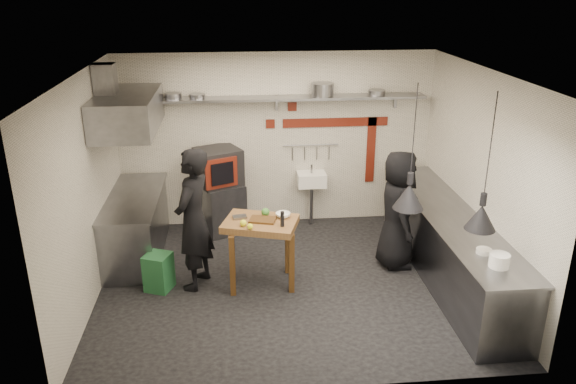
{
  "coord_description": "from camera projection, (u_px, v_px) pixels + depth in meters",
  "views": [
    {
      "loc": [
        -0.67,
        -6.59,
        3.86
      ],
      "look_at": [
        0.01,
        0.3,
        1.2
      ],
      "focal_mm": 35.0,
      "sensor_mm": 36.0,
      "label": 1
    }
  ],
  "objects": [
    {
      "name": "floor",
      "position": [
        290.0,
        283.0,
        7.57
      ],
      "size": [
        5.0,
        5.0,
        0.0
      ],
      "primitive_type": "plane",
      "color": "black",
      "rests_on": "ground"
    },
    {
      "name": "steel_tray",
      "position": [
        240.0,
        217.0,
        7.3
      ],
      "size": [
        0.2,
        0.15,
        0.03
      ],
      "primitive_type": "cube",
      "rotation": [
        0.0,
        0.0,
        0.16
      ],
      "color": "slate",
      "rests_on": "prep_table"
    },
    {
      "name": "green_bin",
      "position": [
        159.0,
        272.0,
        7.34
      ],
      "size": [
        0.41,
        0.41,
        0.5
      ],
      "primitive_type": "cube",
      "rotation": [
        0.0,
        0.0,
        -0.39
      ],
      "color": "#205C31",
      "rests_on": "floor"
    },
    {
      "name": "shelf_bracket_left",
      "position": [
        153.0,
        105.0,
        8.59
      ],
      "size": [
        0.04,
        0.06,
        0.24
      ],
      "primitive_type": "cube",
      "color": "slate",
      "rests_on": "wall_back"
    },
    {
      "name": "pan_mid_left",
      "position": [
        197.0,
        96.0,
        8.46
      ],
      "size": [
        0.3,
        0.3,
        0.07
      ],
      "primitive_type": "cylinder",
      "rotation": [
        0.0,
        0.0,
        -0.32
      ],
      "color": "slate",
      "rests_on": "back_shelf"
    },
    {
      "name": "chef_right",
      "position": [
        398.0,
        210.0,
        7.77
      ],
      "size": [
        0.6,
        0.86,
        1.69
      ],
      "primitive_type": "imported",
      "rotation": [
        0.0,
        0.0,
        1.49
      ],
      "color": "black",
      "rests_on": "floor"
    },
    {
      "name": "utensil_rail",
      "position": [
        311.0,
        145.0,
        9.06
      ],
      "size": [
        0.9,
        0.02,
        0.02
      ],
      "primitive_type": "cylinder",
      "rotation": [
        0.0,
        1.57,
        0.0
      ],
      "color": "slate",
      "rests_on": "wall_back"
    },
    {
      "name": "oven_door",
      "position": [
        221.0,
        173.0,
        8.46
      ],
      "size": [
        0.48,
        0.24,
        0.46
      ],
      "primitive_type": "cube",
      "rotation": [
        0.0,
        0.0,
        0.43
      ],
      "color": "#601B0F",
      "rests_on": "combi_oven"
    },
    {
      "name": "shelf_bracket_mid",
      "position": [
        276.0,
        103.0,
        8.77
      ],
      "size": [
        0.04,
        0.06,
        0.24
      ],
      "primitive_type": "cube",
      "color": "slate",
      "rests_on": "wall_back"
    },
    {
      "name": "prep_table",
      "position": [
        261.0,
        252.0,
        7.4
      ],
      "size": [
        1.07,
        0.88,
        0.92
      ],
      "primitive_type": null,
      "rotation": [
        0.0,
        0.0,
        -0.3
      ],
      "color": "brown",
      "rests_on": "floor"
    },
    {
      "name": "chef_left",
      "position": [
        193.0,
        220.0,
        7.19
      ],
      "size": [
        0.67,
        0.81,
        1.89
      ],
      "primitive_type": "imported",
      "rotation": [
        0.0,
        0.0,
        -1.94
      ],
      "color": "black",
      "rests_on": "floor"
    },
    {
      "name": "small_bowl_right",
      "position": [
        484.0,
        251.0,
        6.35
      ],
      "size": [
        0.2,
        0.2,
        0.05
      ],
      "primitive_type": "cylinder",
      "rotation": [
        0.0,
        0.0,
        0.13
      ],
      "color": "white",
      "rests_on": "counter_right_top"
    },
    {
      "name": "stock_pot",
      "position": [
        323.0,
        90.0,
        8.61
      ],
      "size": [
        0.44,
        0.44,
        0.2
      ],
      "primitive_type": "cylinder",
      "rotation": [
        0.0,
        0.0,
        0.34
      ],
      "color": "slate",
      "rests_on": "back_shelf"
    },
    {
      "name": "combi_oven",
      "position": [
        218.0,
        167.0,
        8.75
      ],
      "size": [
        0.81,
        0.79,
        0.58
      ],
      "primitive_type": "cube",
      "rotation": [
        0.0,
        0.0,
        0.43
      ],
      "color": "black",
      "rests_on": "oven_stand"
    },
    {
      "name": "red_band_vert",
      "position": [
        371.0,
        150.0,
        9.21
      ],
      "size": [
        0.14,
        0.02,
        1.1
      ],
      "primitive_type": "cube",
      "color": "#601B0F",
      "rests_on": "wall_back"
    },
    {
      "name": "lemon_b",
      "position": [
        250.0,
        226.0,
        6.97
      ],
      "size": [
        0.08,
        0.08,
        0.07
      ],
      "primitive_type": "sphere",
      "rotation": [
        0.0,
        0.0,
        -0.07
      ],
      "color": "yellow",
      "rests_on": "prep_table"
    },
    {
      "name": "wall_back",
      "position": [
        277.0,
        140.0,
        9.02
      ],
      "size": [
        5.0,
        0.04,
        2.8
      ],
      "primitive_type": "cube",
      "color": "beige",
      "rests_on": "floor"
    },
    {
      "name": "lemon_a",
      "position": [
        243.0,
        223.0,
        7.06
      ],
      "size": [
        0.1,
        0.1,
        0.09
      ],
      "primitive_type": "sphere",
      "rotation": [
        0.0,
        0.0,
        0.24
      ],
      "color": "yellow",
      "rests_on": "prep_table"
    },
    {
      "name": "plate_stack",
      "position": [
        499.0,
        261.0,
        6.03
      ],
      "size": [
        0.24,
        0.24,
        0.15
      ],
      "primitive_type": "cylinder",
      "rotation": [
        0.0,
        0.0,
        -0.14
      ],
      "color": "white",
      "rests_on": "counter_right_top"
    },
    {
      "name": "hood_duct",
      "position": [
        105.0,
        83.0,
        7.42
      ],
      "size": [
        0.28,
        0.28,
        0.5
      ],
      "primitive_type": "cube",
      "color": "slate",
      "rests_on": "ceiling"
    },
    {
      "name": "oven_stand",
      "position": [
        223.0,
        208.0,
        8.97
      ],
      "size": [
        0.78,
        0.75,
        0.8
      ],
      "primitive_type": "cube",
      "rotation": [
        0.0,
        0.0,
        0.43
      ],
      "color": "slate",
      "rests_on": "floor"
    },
    {
      "name": "counter_right",
      "position": [
        447.0,
        246.0,
        7.6
      ],
      "size": [
        0.7,
        3.8,
        0.9
      ],
      "primitive_type": "cube",
      "color": "slate",
      "rests_on": "floor"
    },
    {
      "name": "pepper_mill",
      "position": [
        282.0,
        219.0,
        7.03
      ],
      "size": [
        0.05,
        0.05,
        0.2
      ],
      "primitive_type": "cylinder",
      "rotation": [
        0.0,
        0.0,
        -0.11
      ],
      "color": "black",
      "rests_on": "prep_table"
    },
    {
      "name": "red_tile_a",
      "position": [
        292.0,
        107.0,
        8.82
      ],
      "size": [
        0.14,
        0.02,
        0.14
      ],
      "primitive_type": "cube",
      "color": "#601B0F",
      "rests_on": "wall_back"
    },
    {
      "name": "cutting_board",
      "position": [
        263.0,
        220.0,
        7.23
      ],
      "size": [
        0.38,
        0.31,
        0.02
      ],
      "primitive_type": "cube",
      "rotation": [
        0.0,
        0.0,
        -0.27
      ],
      "color": "#4B2F14",
      "rests_on": "prep_table"
    },
    {
      "name": "wall_left",
      "position": [
        86.0,
        192.0,
        6.84
      ],
      "size": [
        0.04,
        4.2,
        2.8
      ],
      "primitive_type": "cube",
      "color": "beige",
      "rests_on": "floor"
    },
    {
      "name": "sink_drain",
      "position": [
        311.0,
        205.0,
        9.24
      ],
      "size": [
        0.06,
        0.06,
        0.66
      ],
      "primitive_type": "cylinder",
      "color": "slate",
      "rests_on": "floor"
    },
    {
      "name": "sink_tap",
      "position": [
        312.0,
        169.0,
        9.06
      ],
      "size": [
        0.03,
        0.03,
        0.14
      ],
      "primitive_type": "cylinder",
      "color": "slate",
      "rests_on": "hand_sink"
    },
    {
      "name": "oven_glass",
      "position": [
        222.0,
        174.0,
        8.43
      ],
      "size": [
        0.33,
        0.17,
        0.34
      ],
      "primitive_type": "cube",
      "rotation": [
        0.0,
        0.0,
        0.43
      ],
      "color": "black",
      "rests_on": "oven_door"
    },
    {
      "name": "pan_far_left",
      "position": [
        173.0,
        96.0,
        8.43
      ],
      "size": [
        0.31,
        0.31,
        0.09
      ],
      "primitive_type": "cylinder",
      "rotation": [
        0.0,
        0.0,
        0.26
      ],
      "color": "slate",
      "rests_on": "back_shelf"
    },
    {
      "name": "heat_lamp_near",
      "position": [
        413.0,
        148.0,
        6.26
      ],
      "size": [
        0.47,
        0.47,
        1.46
      ],
      "primitive_type": null,
      "rotation": [
        0.0,
        0.0,
        -0.39
      ],
      "color": "black",
      "rests_on": "ceiling"
    },
    {
      "name": "red_band_horiz",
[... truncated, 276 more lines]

